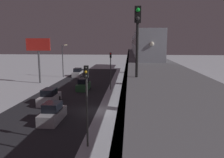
# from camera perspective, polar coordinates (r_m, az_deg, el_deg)

# --- Properties ---
(ground_plane) EXTENTS (240.00, 240.00, 0.00)m
(ground_plane) POSITION_cam_1_polar(r_m,az_deg,el_deg) (26.34, -4.16, -8.35)
(ground_plane) COLOR silver
(avenue_asphalt) EXTENTS (11.00, 82.97, 0.01)m
(avenue_asphalt) POSITION_cam_1_polar(r_m,az_deg,el_deg) (27.66, -15.42, -7.79)
(avenue_asphalt) COLOR #28282D
(avenue_asphalt) RESTS_ON ground_plane
(elevated_railway) EXTENTS (5.00, 82.97, 6.09)m
(elevated_railway) POSITION_cam_1_polar(r_m,az_deg,el_deg) (25.01, 9.31, 3.02)
(elevated_railway) COLOR slate
(elevated_railway) RESTS_ON ground_plane
(subway_train) EXTENTS (2.94, 55.47, 3.40)m
(subway_train) POSITION_cam_1_polar(r_m,az_deg,el_deg) (49.29, 7.19, 9.24)
(subway_train) COLOR #999EA8
(subway_train) RESTS_ON elevated_railway
(rail_signal) EXTENTS (0.36, 0.41, 4.00)m
(rail_signal) POSITION_cam_1_polar(r_m,az_deg,el_deg) (12.65, 6.70, 12.78)
(rail_signal) COLOR black
(rail_signal) RESTS_ON elevated_railway
(sedan_white) EXTENTS (1.91, 4.74, 1.97)m
(sedan_white) POSITION_cam_1_polar(r_m,az_deg,el_deg) (30.55, -16.11, -4.65)
(sedan_white) COLOR silver
(sedan_white) RESTS_ON ground_plane
(sedan_silver) EXTENTS (1.80, 4.26, 1.97)m
(sedan_silver) POSITION_cam_1_polar(r_m,az_deg,el_deg) (23.67, -15.33, -8.74)
(sedan_silver) COLOR #B2B2B7
(sedan_silver) RESTS_ON ground_plane
(sedan_white_2) EXTENTS (1.80, 4.62, 1.97)m
(sedan_white_2) POSITION_cam_1_polar(r_m,az_deg,el_deg) (53.29, -9.02, 1.59)
(sedan_white_2) COLOR silver
(sedan_white_2) RESTS_ON ground_plane
(sedan_green) EXTENTS (1.80, 4.36, 1.97)m
(sedan_green) POSITION_cam_1_polar(r_m,az_deg,el_deg) (37.99, -7.50, -1.58)
(sedan_green) COLOR #2D6038
(sedan_green) RESTS_ON ground_plane
(traffic_light_near) EXTENTS (0.32, 0.44, 6.40)m
(traffic_light_near) POSITION_cam_1_polar(r_m,az_deg,el_deg) (16.60, -6.67, -4.08)
(traffic_light_near) COLOR #2D2D2D
(traffic_light_near) RESTS_ON ground_plane
(traffic_light_mid) EXTENTS (0.32, 0.44, 6.40)m
(traffic_light_mid) POSITION_cam_1_polar(r_m,az_deg,el_deg) (37.19, -0.37, 3.56)
(traffic_light_mid) COLOR #2D2D2D
(traffic_light_mid) RESTS_ON ground_plane
(commercial_billboard) EXTENTS (4.80, 0.36, 8.90)m
(commercial_billboard) POSITION_cam_1_polar(r_m,az_deg,el_deg) (45.54, -18.78, 7.48)
(commercial_billboard) COLOR #4C4C51
(commercial_billboard) RESTS_ON ground_plane
(street_lamp_far) EXTENTS (1.35, 0.44, 7.65)m
(street_lamp_far) POSITION_cam_1_polar(r_m,az_deg,el_deg) (52.19, -12.61, 5.74)
(street_lamp_far) COLOR #38383D
(street_lamp_far) RESTS_ON ground_plane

